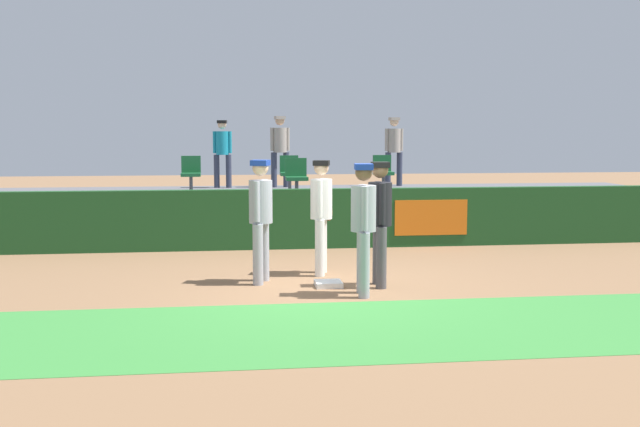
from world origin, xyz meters
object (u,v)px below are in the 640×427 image
(spectator_casual, at_px, (280,146))
(seat_front_center, at_px, (296,175))
(player_runner_visitor, at_px, (363,220))
(seat_back_left, at_px, (191,171))
(player_fielder_home, at_px, (321,209))
(seat_back_right, at_px, (383,170))
(spectator_hooded, at_px, (394,146))
(player_umpire, at_px, (380,215))
(first_base, at_px, (328,284))
(seat_back_center, at_px, (289,171))
(player_coach_visitor, at_px, (261,212))
(spectator_capped, at_px, (222,149))

(spectator_casual, bearing_deg, seat_front_center, 81.81)
(player_runner_visitor, bearing_deg, spectator_casual, -171.09)
(seat_back_left, height_order, spectator_casual, spectator_casual)
(seat_back_left, height_order, seat_front_center, same)
(player_fielder_home, bearing_deg, seat_back_right, 173.25)
(player_runner_visitor, bearing_deg, seat_front_center, -170.73)
(seat_front_center, bearing_deg, player_runner_visitor, -86.25)
(player_fielder_home, height_order, seat_front_center, player_fielder_home)
(seat_back_right, distance_m, spectator_hooded, 1.38)
(player_umpire, bearing_deg, seat_front_center, -169.29)
(first_base, bearing_deg, seat_back_center, 89.78)
(player_fielder_home, bearing_deg, player_runner_visitor, 27.09)
(seat_front_center, relative_size, seat_back_center, 1.00)
(player_fielder_home, distance_m, seat_back_left, 6.47)
(player_umpire, bearing_deg, spectator_hooded, 168.44)
(player_coach_visitor, bearing_deg, seat_back_center, -169.76)
(first_base, xyz_separation_m, seat_back_left, (-2.32, 7.02, 1.34))
(player_runner_visitor, relative_size, seat_back_right, 2.23)
(player_fielder_home, relative_size, spectator_hooded, 1.05)
(player_umpire, bearing_deg, spectator_casual, -171.19)
(player_runner_visitor, height_order, spectator_casual, spectator_casual)
(player_fielder_home, height_order, player_runner_visitor, player_runner_visitor)
(player_runner_visitor, height_order, spectator_capped, spectator_capped)
(player_umpire, bearing_deg, seat_back_center, -171.38)
(spectator_hooded, bearing_deg, player_fielder_home, 61.15)
(seat_front_center, bearing_deg, seat_back_left, 142.37)
(spectator_casual, bearing_deg, seat_back_left, 15.82)
(first_base, xyz_separation_m, spectator_capped, (-1.57, 8.11, 1.86))
(spectator_hooded, bearing_deg, spectator_casual, -6.47)
(player_fielder_home, relative_size, spectator_casual, 1.03)
(first_base, height_order, spectator_casual, spectator_casual)
(seat_back_center, bearing_deg, spectator_capped, 145.70)
(player_coach_visitor, xyz_separation_m, seat_back_center, (1.02, 6.60, 0.29))
(player_fielder_home, xyz_separation_m, seat_back_right, (2.30, 6.02, 0.31))
(seat_back_center, relative_size, spectator_capped, 0.50)
(seat_back_left, bearing_deg, player_runner_visitor, -70.52)
(player_umpire, height_order, spectator_capped, spectator_capped)
(player_umpire, distance_m, seat_back_center, 7.13)
(seat_front_center, relative_size, spectator_hooded, 0.47)
(player_coach_visitor, distance_m, spectator_hooded, 8.69)
(first_base, height_order, player_runner_visitor, player_runner_visitor)
(player_runner_visitor, relative_size, spectator_casual, 1.04)
(seat_back_left, distance_m, spectator_casual, 2.53)
(player_runner_visitor, relative_size, seat_back_center, 2.23)
(player_umpire, relative_size, seat_back_center, 2.23)
(player_fielder_home, relative_size, player_umpire, 0.99)
(first_base, distance_m, spectator_casual, 8.35)
(player_fielder_home, xyz_separation_m, player_umpire, (0.75, -1.07, 0.01))
(seat_back_right, xyz_separation_m, spectator_hooded, (0.53, 1.15, 0.56))
(seat_front_center, height_order, spectator_casual, spectator_casual)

